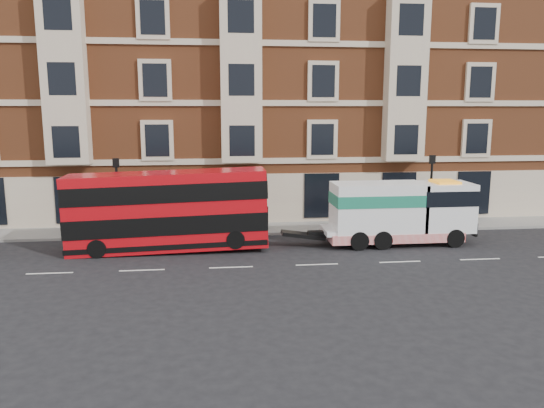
{
  "coord_description": "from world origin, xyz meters",
  "views": [
    {
      "loc": [
        -0.73,
        -23.41,
        7.15
      ],
      "look_at": [
        2.34,
        4.0,
        2.19
      ],
      "focal_mm": 35.0,
      "sensor_mm": 36.0,
      "label": 1
    }
  ],
  "objects": [
    {
      "name": "ground",
      "position": [
        0.0,
        0.0,
        0.0
      ],
      "size": [
        120.0,
        120.0,
        0.0
      ],
      "primitive_type": "plane",
      "color": "black",
      "rests_on": "ground"
    },
    {
      "name": "sidewalk",
      "position": [
        0.0,
        7.5,
        0.07
      ],
      "size": [
        90.0,
        3.0,
        0.15
      ],
      "primitive_type": "cube",
      "color": "slate",
      "rests_on": "ground"
    },
    {
      "name": "victorian_terrace",
      "position": [
        0.5,
        15.0,
        10.07
      ],
      "size": [
        45.0,
        12.0,
        20.4
      ],
      "color": "brown",
      "rests_on": "ground"
    },
    {
      "name": "lamp_post_west",
      "position": [
        -6.0,
        6.2,
        2.68
      ],
      "size": [
        0.35,
        0.15,
        4.35
      ],
      "color": "black",
      "rests_on": "sidewalk"
    },
    {
      "name": "lamp_post_east",
      "position": [
        12.0,
        6.2,
        2.68
      ],
      "size": [
        0.35,
        0.15,
        4.35
      ],
      "color": "black",
      "rests_on": "sidewalk"
    },
    {
      "name": "double_decker_bus",
      "position": [
        -3.05,
        3.32,
        2.13
      ],
      "size": [
        9.96,
        2.28,
        4.03
      ],
      "color": "#B80A11",
      "rests_on": "ground"
    },
    {
      "name": "tow_truck",
      "position": [
        9.0,
        3.32,
        1.76
      ],
      "size": [
        7.97,
        2.36,
        3.32
      ],
      "color": "white",
      "rests_on": "ground"
    }
  ]
}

